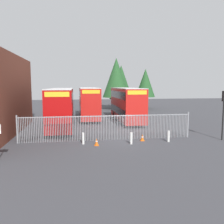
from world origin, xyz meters
TOP-DOWN VIEW (x-y plane):
  - ground_plane at (0.00, 8.00)m, footprint 100.00×100.00m
  - palisade_fence at (-1.04, 0.00)m, footprint 15.15×0.14m
  - double_decker_bus_near_gate at (-5.33, 6.34)m, footprint 2.54×10.81m
  - double_decker_bus_behind_fence_left at (-1.90, 13.47)m, footprint 2.54×10.81m
  - double_decker_bus_behind_fence_right at (2.86, 10.03)m, footprint 2.54×10.81m
  - bollard_near_left at (-3.17, -1.10)m, footprint 0.20×0.20m
  - bollard_center_front at (0.71, -1.69)m, footprint 0.20×0.20m
  - bollard_near_right at (4.02, -1.44)m, footprint 0.20×0.20m
  - traffic_cone_by_gate at (1.92, -0.76)m, footprint 0.34×0.34m
  - traffic_cone_mid_forecourt at (-2.13, -1.71)m, footprint 0.34×0.34m
  - traffic_light_kerbside at (8.92, -1.54)m, footprint 0.28×0.33m
  - tree_tall_back at (5.45, 27.07)m, footprint 4.77×4.77m
  - tree_short_side at (10.22, 25.87)m, footprint 3.94×3.94m
  - tree_mid_row at (4.16, 25.41)m, footprint 5.33×5.33m

SIDE VIEW (x-z plane):
  - ground_plane at x=0.00m, z-range 0.00..0.00m
  - traffic_cone_by_gate at x=1.92m, z-range -0.01..0.58m
  - traffic_cone_mid_forecourt at x=-2.13m, z-range -0.01..0.58m
  - bollard_near_left at x=-3.17m, z-range 0.00..0.95m
  - bollard_center_front at x=0.71m, z-range 0.00..0.95m
  - bollard_near_right at x=4.02m, z-range 0.00..0.95m
  - palisade_fence at x=-1.04m, z-range 0.01..2.36m
  - double_decker_bus_near_gate at x=-5.33m, z-range 0.21..4.63m
  - double_decker_bus_behind_fence_left at x=-1.90m, z-range 0.21..4.63m
  - double_decker_bus_behind_fence_right at x=2.86m, z-range 0.21..4.63m
  - traffic_light_kerbside at x=8.92m, z-range 0.84..5.14m
  - tree_short_side at x=10.22m, z-range 1.19..9.22m
  - tree_tall_back at x=5.45m, z-range 0.97..9.75m
  - tree_mid_row at x=4.16m, z-range 1.20..11.22m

